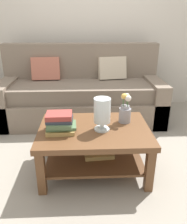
{
  "coord_description": "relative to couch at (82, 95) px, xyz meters",
  "views": [
    {
      "loc": [
        -0.1,
        -2.17,
        1.4
      ],
      "look_at": [
        -0.01,
        -0.14,
        0.56
      ],
      "focal_mm": 36.35,
      "sensor_mm": 36.0,
      "label": 1
    }
  ],
  "objects": [
    {
      "name": "ground_plane",
      "position": [
        0.14,
        -0.99,
        -0.36
      ],
      "size": [
        10.0,
        10.0,
        0.0
      ],
      "primitive_type": "plane",
      "color": "gray"
    },
    {
      "name": "glass_hurricane_vase",
      "position": [
        0.19,
        -1.32,
        0.27
      ],
      "size": [
        0.15,
        0.15,
        0.3
      ],
      "color": "silver",
      "rests_on": "coffee_table"
    },
    {
      "name": "coffee_table",
      "position": [
        0.13,
        -1.28,
        -0.04
      ],
      "size": [
        1.02,
        0.74,
        0.46
      ],
      "color": "brown",
      "rests_on": "ground"
    },
    {
      "name": "flower_pitcher",
      "position": [
        0.43,
        -1.16,
        0.21
      ],
      "size": [
        0.12,
        0.12,
        0.3
      ],
      "color": "gray",
      "rests_on": "coffee_table"
    },
    {
      "name": "book_stack_main",
      "position": [
        -0.18,
        -1.34,
        0.18
      ],
      "size": [
        0.27,
        0.22,
        0.18
      ],
      "color": "tan",
      "rests_on": "coffee_table"
    },
    {
      "name": "back_wall",
      "position": [
        0.14,
        0.66,
        0.99
      ],
      "size": [
        6.4,
        0.12,
        2.7
      ],
      "primitive_type": "cube",
      "color": "beige",
      "rests_on": "ground"
    },
    {
      "name": "couch",
      "position": [
        0.0,
        0.0,
        0.0
      ],
      "size": [
        2.28,
        0.9,
        1.06
      ],
      "color": "#7A6B5B",
      "rests_on": "ground"
    }
  ]
}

